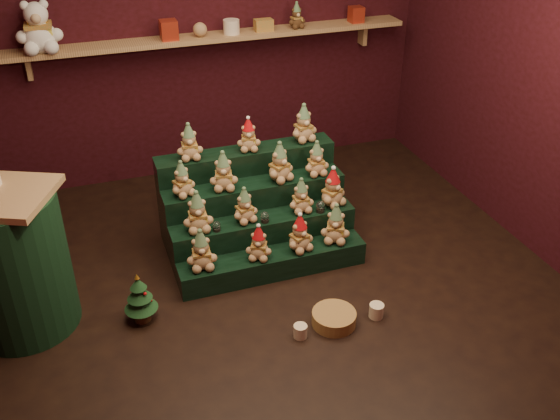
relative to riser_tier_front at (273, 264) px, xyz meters
name	(u,v)px	position (x,y,z in m)	size (l,w,h in m)	color
ground	(281,284)	(0.01, -0.13, -0.09)	(4.00, 4.00, 0.00)	black
back_wall	(204,21)	(0.01, 1.92, 1.31)	(4.00, 0.10, 2.80)	black
front_wall	(476,308)	(0.01, -2.18, 1.31)	(4.00, 0.10, 2.80)	black
right_wall	(556,67)	(2.06, -0.13, 1.31)	(0.10, 4.00, 2.80)	black
back_shelf	(209,38)	(0.01, 1.74, 1.20)	(3.60, 0.26, 0.24)	tan
riser_tier_front	(273,264)	(0.00, 0.00, 0.00)	(1.40, 0.22, 0.18)	black
riser_tier_midfront	(264,238)	(0.00, 0.22, 0.09)	(1.40, 0.22, 0.36)	black
riser_tier_midback	(255,213)	(0.00, 0.44, 0.18)	(1.40, 0.22, 0.54)	black
riser_tier_back	(247,190)	(0.00, 0.66, 0.27)	(1.40, 0.22, 0.72)	black
teddy_0	(201,250)	(-0.52, 0.01, 0.24)	(0.22, 0.19, 0.30)	tan
teddy_1	(259,243)	(-0.11, -0.02, 0.22)	(0.19, 0.17, 0.26)	tan
teddy_2	(300,233)	(0.20, -0.01, 0.23)	(0.21, 0.18, 0.29)	tan
teddy_3	(336,224)	(0.49, 0.01, 0.24)	(0.22, 0.20, 0.30)	tan
teddy_4	(197,211)	(-0.49, 0.22, 0.42)	(0.22, 0.20, 0.30)	tan
teddy_5	(244,205)	(-0.14, 0.22, 0.40)	(0.19, 0.17, 0.27)	tan
teddy_6	(301,196)	(0.30, 0.22, 0.40)	(0.19, 0.17, 0.27)	tan
teddy_7	(333,188)	(0.55, 0.23, 0.42)	(0.22, 0.20, 0.30)	tan
teddy_8	(182,179)	(-0.54, 0.43, 0.58)	(0.19, 0.17, 0.27)	tan
teddy_9	(223,171)	(-0.24, 0.43, 0.60)	(0.21, 0.19, 0.29)	tan
teddy_10	(280,162)	(0.20, 0.42, 0.60)	(0.22, 0.20, 0.30)	tan
teddy_11	(316,158)	(0.50, 0.42, 0.58)	(0.19, 0.17, 0.27)	tan
teddy_12	(189,142)	(-0.43, 0.65, 0.77)	(0.20, 0.18, 0.27)	tan
teddy_13	(248,135)	(0.02, 0.64, 0.76)	(0.18, 0.16, 0.25)	tan
teddy_14	(304,123)	(0.48, 0.67, 0.78)	(0.21, 0.19, 0.29)	tan
snow_globe_a	(217,226)	(-0.37, 0.16, 0.31)	(0.06, 0.06, 0.08)	black
snow_globe_b	(265,217)	(-0.01, 0.16, 0.31)	(0.06, 0.06, 0.08)	black
snow_globe_c	(320,206)	(0.43, 0.16, 0.32)	(0.07, 0.07, 0.09)	black
side_table	(12,262)	(-1.72, 0.03, 0.40)	(0.82, 0.76, 0.99)	tan
mini_christmas_tree	(140,298)	(-0.99, -0.20, 0.09)	(0.22, 0.22, 0.38)	#442D18
mug_left	(300,331)	(-0.05, -0.70, -0.04)	(0.09, 0.09, 0.09)	beige
mug_right	(376,311)	(0.50, -0.69, -0.04)	(0.10, 0.10, 0.10)	beige
wicker_basket	(334,318)	(0.21, -0.66, -0.04)	(0.30, 0.30, 0.09)	#A87D44
white_bear	(37,20)	(-1.35, 1.71, 1.48)	(0.36, 0.32, 0.50)	white
brown_bear	(297,16)	(0.80, 1.71, 1.34)	(0.16, 0.14, 0.22)	#483018
gift_tin_red_a	(169,30)	(-0.34, 1.72, 1.31)	(0.14, 0.14, 0.16)	#A22C19
gift_tin_cream	(231,27)	(0.21, 1.72, 1.29)	(0.14, 0.14, 0.12)	beige
gift_tin_red_b	(356,14)	(1.39, 1.72, 1.30)	(0.12, 0.12, 0.14)	#A22C19
shelf_plush_ball	(200,30)	(-0.07, 1.72, 1.29)	(0.12, 0.12, 0.12)	tan
scarf_gift_box	(264,25)	(0.50, 1.72, 1.28)	(0.16, 0.10, 0.10)	orange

